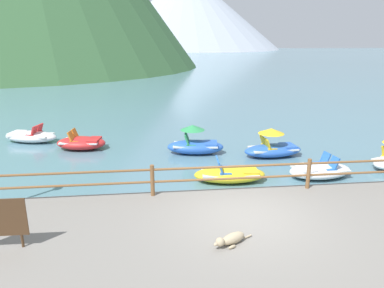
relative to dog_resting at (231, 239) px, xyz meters
The scene contains 11 objects.
ground_plane 41.26m from the dog_resting, 89.10° to the left, with size 200.00×200.00×0.00m, color slate.
promenade_dock 1.19m from the dog_resting, 55.47° to the right, with size 28.00×8.00×0.40m, color gray.
dock_railing 2.91m from the dog_resting, 76.92° to the left, with size 23.92×0.12×0.95m.
dog_resting is the anchor object (origin of this frame).
pedal_boat_0 7.81m from the dog_resting, 64.45° to the left, with size 2.59×1.36×1.23m.
pedal_boat_1 7.79m from the dog_resting, 88.93° to the left, with size 2.55×1.40×1.28m.
pedal_boat_2 4.67m from the dog_resting, 77.83° to the left, with size 2.57×1.29×0.84m.
pedal_boat_3 12.90m from the dog_resting, 125.74° to the left, with size 2.78×1.80×0.86m.
pedal_boat_5 10.26m from the dog_resting, 118.47° to the left, with size 2.36×1.57×0.88m.
pedal_boat_6 6.32m from the dog_resting, 46.95° to the left, with size 2.51×1.62×0.81m.
distant_peak 138.83m from the dog_resting, 84.62° to the left, with size 69.94×69.94×28.20m, color #A8B2C1.
Camera 1 is at (-2.33, -8.27, 4.93)m, focal length 33.68 mm.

